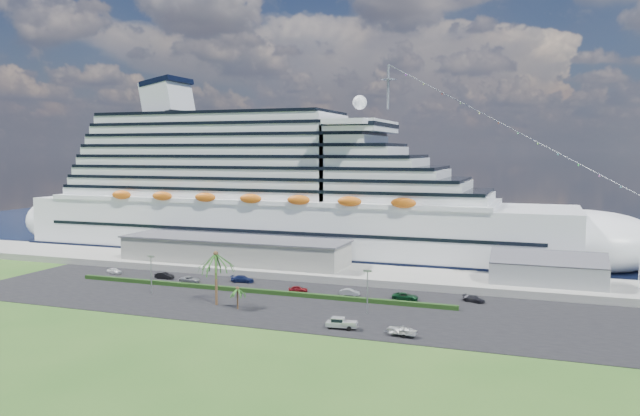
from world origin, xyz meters
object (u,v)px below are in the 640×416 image
at_px(cruise_ship, 282,199).
at_px(parked_car_3, 242,279).
at_px(boat_trailer, 402,330).
at_px(pickup_truck, 341,323).

distance_m(cruise_ship, parked_car_3, 42.73).
xyz_separation_m(parked_car_3, boat_trailer, (44.27, -29.25, 0.31)).
relative_size(pickup_truck, boat_trailer, 0.95).
bearing_deg(boat_trailer, pickup_truck, 175.37).
distance_m(cruise_ship, boat_trailer, 86.69).
bearing_deg(cruise_ship, boat_trailer, -53.29).
height_order(cruise_ship, parked_car_3, cruise_ship).
relative_size(cruise_ship, boat_trailer, 32.57).
bearing_deg(cruise_ship, parked_car_3, -80.27).
bearing_deg(pickup_truck, boat_trailer, -4.63).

